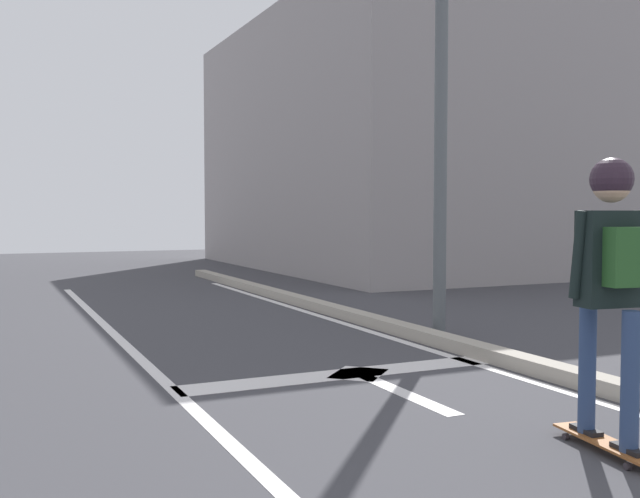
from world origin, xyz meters
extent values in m
cube|color=silver|center=(0.18, 6.00, 0.00)|extent=(0.12, 20.00, 0.01)
cube|color=silver|center=(3.16, 6.00, 0.00)|extent=(0.12, 20.00, 0.01)
cube|color=silver|center=(1.75, 7.09, 0.00)|extent=(3.13, 0.40, 0.01)
cube|color=silver|center=(1.90, 6.20, 0.00)|extent=(0.16, 1.40, 0.01)
cube|color=silver|center=(1.90, 7.05, 0.00)|extent=(0.71, 0.71, 0.01)
cube|color=#A29A8B|center=(3.41, 6.00, 0.07)|extent=(0.24, 24.00, 0.14)
cube|color=brown|center=(2.28, 4.42, 0.06)|extent=(0.30, 0.88, 0.02)
cube|color=#B2B2B7|center=(2.32, 4.71, 0.05)|extent=(0.15, 0.07, 0.01)
cylinder|color=#2D272B|center=(2.23, 4.72, 0.02)|extent=(0.04, 0.05, 0.04)
cylinder|color=#2D272B|center=(2.40, 4.70, 0.02)|extent=(0.04, 0.05, 0.04)
cube|color=#B2B2B7|center=(2.23, 4.13, 0.05)|extent=(0.15, 0.07, 0.01)
cylinder|color=#2D272B|center=(2.15, 4.14, 0.02)|extent=(0.04, 0.05, 0.04)
cylinder|color=navy|center=(2.30, 4.62, 0.50)|extent=(0.11, 0.11, 0.85)
cube|color=black|center=(2.30, 4.62, 0.09)|extent=(0.12, 0.25, 0.03)
cylinder|color=navy|center=(2.25, 4.22, 0.50)|extent=(0.11, 0.11, 0.85)
cube|color=black|center=(2.25, 4.22, 0.09)|extent=(0.12, 0.25, 0.03)
cube|color=black|center=(2.28, 4.42, 1.22)|extent=(0.42, 0.23, 0.60)
cylinder|color=black|center=(2.07, 4.48, 1.25)|extent=(0.07, 0.13, 0.55)
cylinder|color=black|center=(2.49, 4.42, 1.25)|extent=(0.07, 0.11, 0.55)
sphere|color=tan|center=(2.28, 4.42, 1.69)|extent=(0.24, 0.24, 0.24)
sphere|color=#2D1E2B|center=(2.28, 4.42, 1.72)|extent=(0.26, 0.26, 0.26)
cube|color=#245223|center=(2.26, 4.28, 1.24)|extent=(0.28, 0.18, 0.36)
cylinder|color=#545A5E|center=(3.86, 8.59, 2.80)|extent=(0.16, 0.16, 5.60)
cube|color=gray|center=(10.47, 18.64, 3.32)|extent=(10.32, 11.29, 6.65)
camera|label=1|loc=(-1.24, 1.13, 1.51)|focal=40.55mm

